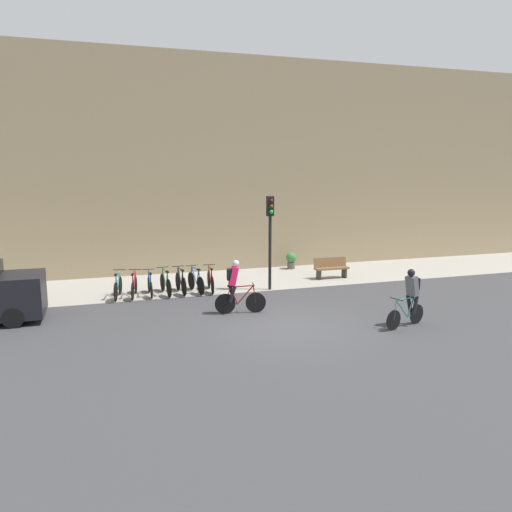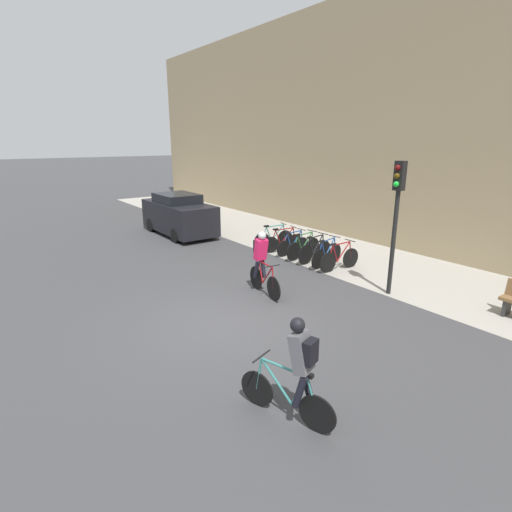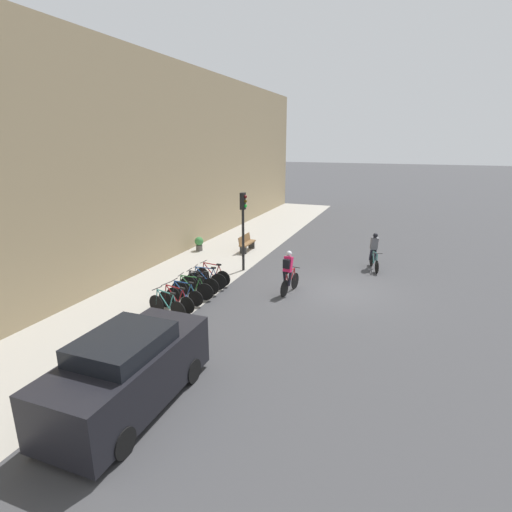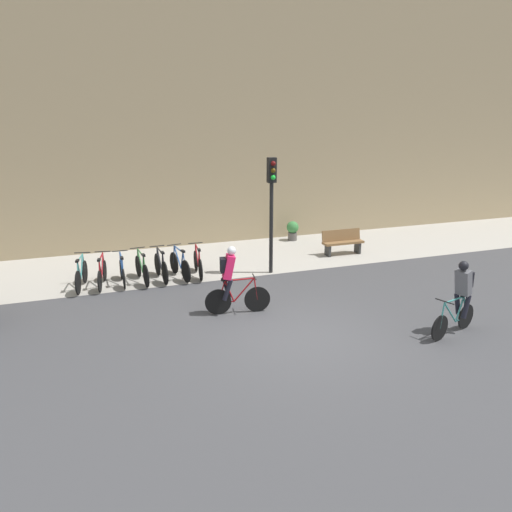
{
  "view_description": "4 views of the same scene",
  "coord_description": "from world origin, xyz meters",
  "px_view_note": "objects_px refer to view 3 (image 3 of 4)",
  "views": [
    {
      "loc": [
        -5.22,
        -13.36,
        4.6
      ],
      "look_at": [
        0.15,
        3.44,
        1.59
      ],
      "focal_mm": 35.0,
      "sensor_mm": 36.0,
      "label": 1
    },
    {
      "loc": [
        7.37,
        -4.54,
        4.16
      ],
      "look_at": [
        -0.51,
        1.26,
        1.31
      ],
      "focal_mm": 28.0,
      "sensor_mm": 36.0,
      "label": 2
    },
    {
      "loc": [
        -15.44,
        -2.26,
        5.88
      ],
      "look_at": [
        -0.78,
        3.34,
        1.35
      ],
      "focal_mm": 28.0,
      "sensor_mm": 36.0,
      "label": 3
    },
    {
      "loc": [
        -4.45,
        -9.53,
        4.94
      ],
      "look_at": [
        -0.31,
        2.1,
        1.39
      ],
      "focal_mm": 35.0,
      "sensor_mm": 36.0,
      "label": 4
    }
  ],
  "objects_px": {
    "parked_bike_1": "(176,300)",
    "parked_bike_2": "(184,295)",
    "cyclist_pink": "(288,271)",
    "parked_bike_5": "(206,280)",
    "parked_bike_3": "(192,289)",
    "potted_plant": "(199,243)",
    "parked_car": "(129,371)",
    "cyclist_grey": "(374,249)",
    "parked_bike_6": "(213,275)",
    "parked_bike_0": "(167,306)",
    "traffic_light_pole": "(243,217)",
    "parked_bike_4": "(199,284)",
    "bench": "(247,243)"
  },
  "relations": [
    {
      "from": "bench",
      "to": "parked_bike_6",
      "type": "bearing_deg",
      "value": -172.84
    },
    {
      "from": "parked_bike_6",
      "to": "potted_plant",
      "type": "relative_size",
      "value": 2.16
    },
    {
      "from": "cyclist_pink",
      "to": "bench",
      "type": "bearing_deg",
      "value": 36.48
    },
    {
      "from": "cyclist_grey",
      "to": "potted_plant",
      "type": "height_order",
      "value": "cyclist_grey"
    },
    {
      "from": "cyclist_pink",
      "to": "parked_bike_0",
      "type": "bearing_deg",
      "value": 137.21
    },
    {
      "from": "parked_bike_6",
      "to": "parked_bike_4",
      "type": "bearing_deg",
      "value": 179.95
    },
    {
      "from": "parked_bike_5",
      "to": "parked_bike_6",
      "type": "height_order",
      "value": "parked_bike_5"
    },
    {
      "from": "parked_bike_6",
      "to": "parked_bike_0",
      "type": "bearing_deg",
      "value": 180.0
    },
    {
      "from": "parked_bike_3",
      "to": "parked_bike_5",
      "type": "bearing_deg",
      "value": 0.04
    },
    {
      "from": "cyclist_grey",
      "to": "parked_bike_5",
      "type": "xyz_separation_m",
      "value": [
        -5.31,
        6.15,
        -0.54
      ]
    },
    {
      "from": "cyclist_pink",
      "to": "parked_bike_2",
      "type": "bearing_deg",
      "value": 126.11
    },
    {
      "from": "parked_bike_4",
      "to": "parked_bike_6",
      "type": "distance_m",
      "value": 1.16
    },
    {
      "from": "potted_plant",
      "to": "parked_bike_4",
      "type": "bearing_deg",
      "value": -151.17
    },
    {
      "from": "parked_bike_0",
      "to": "parked_bike_5",
      "type": "xyz_separation_m",
      "value": [
        2.89,
        0.0,
        0.0
      ]
    },
    {
      "from": "parked_bike_5",
      "to": "parked_car",
      "type": "distance_m",
      "value": 7.63
    },
    {
      "from": "parked_bike_4",
      "to": "bench",
      "type": "height_order",
      "value": "parked_bike_4"
    },
    {
      "from": "cyclist_grey",
      "to": "parked_bike_2",
      "type": "distance_m",
      "value": 9.37
    },
    {
      "from": "parked_bike_2",
      "to": "parked_bike_3",
      "type": "distance_m",
      "value": 0.58
    },
    {
      "from": "parked_bike_0",
      "to": "parked_car",
      "type": "relative_size",
      "value": 0.39
    },
    {
      "from": "parked_bike_3",
      "to": "parked_bike_6",
      "type": "height_order",
      "value": "same"
    },
    {
      "from": "parked_bike_4",
      "to": "parked_car",
      "type": "relative_size",
      "value": 0.39
    },
    {
      "from": "parked_bike_6",
      "to": "parked_bike_3",
      "type": "bearing_deg",
      "value": -179.98
    },
    {
      "from": "parked_bike_0",
      "to": "parked_bike_4",
      "type": "relative_size",
      "value": 1.01
    },
    {
      "from": "parked_bike_3",
      "to": "parked_bike_4",
      "type": "height_order",
      "value": "parked_bike_4"
    },
    {
      "from": "cyclist_grey",
      "to": "parked_car",
      "type": "xyz_separation_m",
      "value": [
        -12.67,
        4.23,
        -0.05
      ]
    },
    {
      "from": "parked_bike_1",
      "to": "parked_bike_5",
      "type": "xyz_separation_m",
      "value": [
        2.32,
        0.0,
        0.02
      ]
    },
    {
      "from": "parked_bike_2",
      "to": "traffic_light_pole",
      "type": "height_order",
      "value": "traffic_light_pole"
    },
    {
      "from": "parked_car",
      "to": "parked_bike_5",
      "type": "bearing_deg",
      "value": 14.68
    },
    {
      "from": "cyclist_pink",
      "to": "parked_bike_5",
      "type": "relative_size",
      "value": 1.05
    },
    {
      "from": "potted_plant",
      "to": "parked_bike_6",
      "type": "bearing_deg",
      "value": -145.45
    },
    {
      "from": "parked_bike_5",
      "to": "parked_bike_6",
      "type": "xyz_separation_m",
      "value": [
        0.58,
        -0.0,
        -0.01
      ]
    },
    {
      "from": "parked_bike_1",
      "to": "parked_bike_4",
      "type": "relative_size",
      "value": 1.0
    },
    {
      "from": "parked_bike_1",
      "to": "parked_bike_0",
      "type": "bearing_deg",
      "value": 179.88
    },
    {
      "from": "parked_car",
      "to": "potted_plant",
      "type": "height_order",
      "value": "parked_car"
    },
    {
      "from": "cyclist_grey",
      "to": "potted_plant",
      "type": "xyz_separation_m",
      "value": [
        -0.11,
        9.34,
        -0.51
      ]
    },
    {
      "from": "bench",
      "to": "parked_car",
      "type": "xyz_separation_m",
      "value": [
        -13.44,
        -2.62,
        0.43
      ]
    },
    {
      "from": "parked_bike_6",
      "to": "traffic_light_pole",
      "type": "relative_size",
      "value": 0.46
    },
    {
      "from": "parked_bike_1",
      "to": "cyclist_grey",
      "type": "bearing_deg",
      "value": -38.92
    },
    {
      "from": "cyclist_grey",
      "to": "traffic_light_pole",
      "type": "distance_m",
      "value": 6.39
    },
    {
      "from": "parked_bike_5",
      "to": "cyclist_pink",
      "type": "bearing_deg",
      "value": -78.49
    },
    {
      "from": "traffic_light_pole",
      "to": "parked_car",
      "type": "bearing_deg",
      "value": -171.9
    },
    {
      "from": "parked_bike_3",
      "to": "potted_plant",
      "type": "distance_m",
      "value": 7.11
    },
    {
      "from": "bench",
      "to": "parked_bike_0",
      "type": "bearing_deg",
      "value": -175.6
    },
    {
      "from": "parked_bike_6",
      "to": "traffic_light_pole",
      "type": "distance_m",
      "value": 3.15
    },
    {
      "from": "parked_bike_1",
      "to": "parked_bike_2",
      "type": "relative_size",
      "value": 1.07
    },
    {
      "from": "parked_bike_5",
      "to": "parked_car",
      "type": "relative_size",
      "value": 0.39
    },
    {
      "from": "parked_bike_3",
      "to": "parked_car",
      "type": "xyz_separation_m",
      "value": [
        -6.21,
        -1.93,
        0.49
      ]
    },
    {
      "from": "parked_bike_3",
      "to": "bench",
      "type": "height_order",
      "value": "parked_bike_3"
    },
    {
      "from": "cyclist_pink",
      "to": "parked_bike_3",
      "type": "xyz_separation_m",
      "value": [
        -1.83,
        3.3,
        -0.54
      ]
    },
    {
      "from": "bench",
      "to": "potted_plant",
      "type": "bearing_deg",
      "value": 109.35
    }
  ]
}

